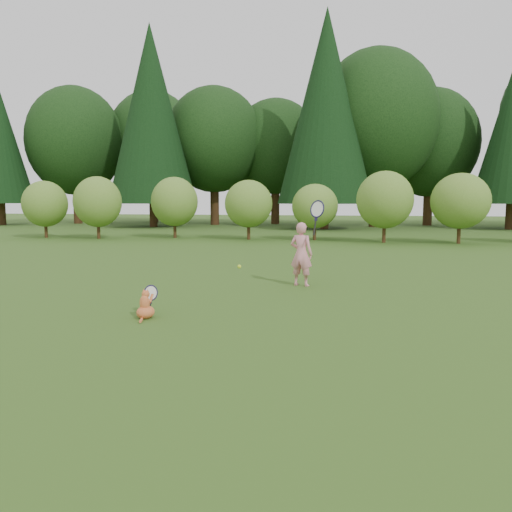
# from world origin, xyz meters

# --- Properties ---
(ground) EXTENTS (100.00, 100.00, 0.00)m
(ground) POSITION_xyz_m (0.00, 0.00, 0.00)
(ground) COLOR #314E16
(ground) RESTS_ON ground
(shrub_row) EXTENTS (28.00, 3.00, 2.80)m
(shrub_row) POSITION_xyz_m (0.00, 13.00, 1.40)
(shrub_row) COLOR #557B26
(shrub_row) RESTS_ON ground
(woodland_backdrop) EXTENTS (48.00, 10.00, 15.00)m
(woodland_backdrop) POSITION_xyz_m (0.00, 23.00, 7.50)
(woodland_backdrop) COLOR black
(woodland_backdrop) RESTS_ON ground
(child) EXTENTS (0.75, 0.52, 1.88)m
(child) POSITION_xyz_m (0.89, 1.94, 0.66)
(child) COLOR pink
(child) RESTS_ON ground
(cat) EXTENTS (0.32, 0.60, 0.56)m
(cat) POSITION_xyz_m (-1.00, -1.23, 0.22)
(cat) COLOR #C24925
(cat) RESTS_ON ground
(tennis_ball) EXTENTS (0.06, 0.06, 0.06)m
(tennis_ball) POSITION_xyz_m (0.12, -0.14, 0.63)
(tennis_ball) COLOR #CEE31A
(tennis_ball) RESTS_ON ground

